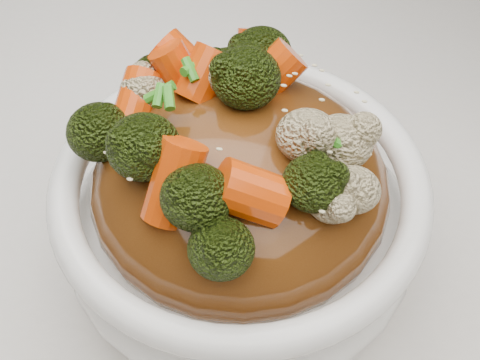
% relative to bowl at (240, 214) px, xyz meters
% --- Properties ---
extents(tablecloth, '(1.20, 0.80, 0.04)m').
position_rel_bowl_xyz_m(tablecloth, '(-0.06, 0.05, -0.07)').
color(tablecloth, silver).
rests_on(tablecloth, dining_table).
extents(bowl, '(0.30, 0.30, 0.10)m').
position_rel_bowl_xyz_m(bowl, '(0.00, 0.00, 0.00)').
color(bowl, white).
rests_on(bowl, tablecloth).
extents(sauce_base, '(0.24, 0.24, 0.11)m').
position_rel_bowl_xyz_m(sauce_base, '(0.00, 0.00, 0.03)').
color(sauce_base, '#522A0E').
rests_on(sauce_base, bowl).
extents(carrots, '(0.24, 0.24, 0.06)m').
position_rel_bowl_xyz_m(carrots, '(0.00, 0.00, 0.10)').
color(carrots, '#DC4307').
rests_on(carrots, sauce_base).
extents(broccoli, '(0.24, 0.24, 0.05)m').
position_rel_bowl_xyz_m(broccoli, '(0.00, 0.00, 0.10)').
color(broccoli, black).
rests_on(broccoli, sauce_base).
extents(cauliflower, '(0.24, 0.24, 0.04)m').
position_rel_bowl_xyz_m(cauliflower, '(0.00, 0.00, 0.10)').
color(cauliflower, '#CCBB8B').
rests_on(cauliflower, sauce_base).
extents(scallions, '(0.18, 0.18, 0.02)m').
position_rel_bowl_xyz_m(scallions, '(0.00, 0.00, 0.10)').
color(scallions, '#379121').
rests_on(scallions, sauce_base).
extents(sesame_seeds, '(0.21, 0.21, 0.01)m').
position_rel_bowl_xyz_m(sesame_seeds, '(0.00, 0.00, 0.10)').
color(sesame_seeds, beige).
rests_on(sesame_seeds, sauce_base).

